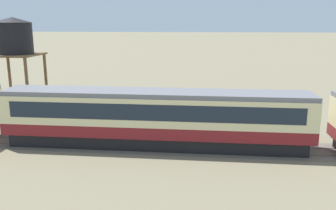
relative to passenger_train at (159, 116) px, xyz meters
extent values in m
cube|color=maroon|center=(-0.26, 0.00, -0.87)|extent=(20.86, 2.91, 0.80)
cube|color=beige|center=(-0.26, 0.00, 0.48)|extent=(20.86, 2.91, 1.91)
cube|color=#192330|center=(-0.26, 0.00, 0.58)|extent=(19.19, 2.95, 1.07)
cube|color=slate|center=(-0.26, 0.00, 1.59)|extent=(20.86, 2.73, 0.30)
cube|color=black|center=(-0.26, 0.00, -1.71)|extent=(20.02, 2.50, 0.88)
cylinder|color=black|center=(6.62, -0.72, -1.72)|extent=(0.90, 0.18, 0.90)
cylinder|color=black|center=(6.62, 0.72, -1.72)|extent=(0.90, 0.18, 0.90)
cylinder|color=black|center=(-7.14, -0.72, -1.72)|extent=(0.90, 0.18, 0.90)
cylinder|color=black|center=(-7.14, 0.72, -1.72)|extent=(0.90, 0.18, 0.90)
cube|color=#665B51|center=(5.14, 0.00, -2.16)|extent=(174.53, 3.60, 0.01)
cube|color=#4C4238|center=(5.14, -0.72, -2.15)|extent=(174.53, 0.12, 0.04)
cube|color=#4C4238|center=(5.14, 0.72, -2.15)|extent=(174.53, 0.12, 0.04)
cylinder|color=brown|center=(-12.64, 10.12, 0.52)|extent=(0.28, 0.28, 5.38)
cylinder|color=brown|center=(-16.41, 10.12, 0.52)|extent=(0.28, 0.28, 5.38)
cylinder|color=brown|center=(-12.64, 6.34, 0.52)|extent=(0.28, 0.28, 5.38)
cube|color=brown|center=(-14.52, 8.23, 3.29)|extent=(4.27, 4.27, 0.16)
cylinder|color=black|center=(-14.52, 8.23, 4.79)|extent=(3.34, 3.34, 2.83)
cone|color=black|center=(-14.52, 8.23, 6.45)|extent=(3.51, 3.51, 0.50)
camera|label=1|loc=(3.12, -23.21, 6.22)|focal=38.00mm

